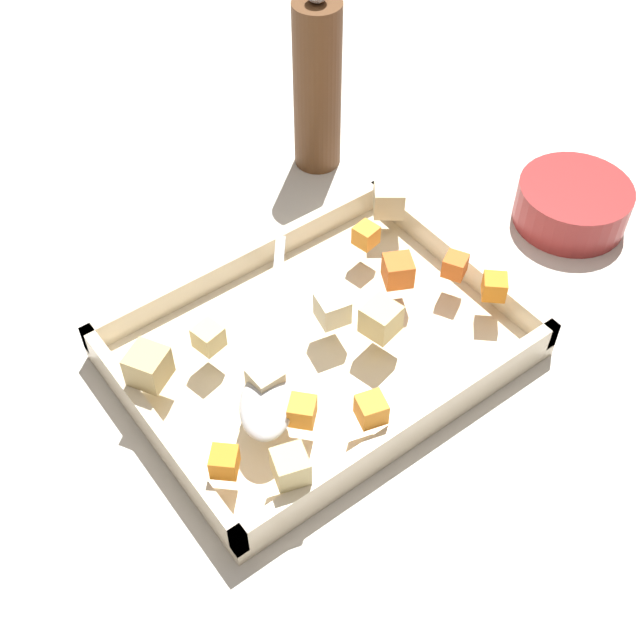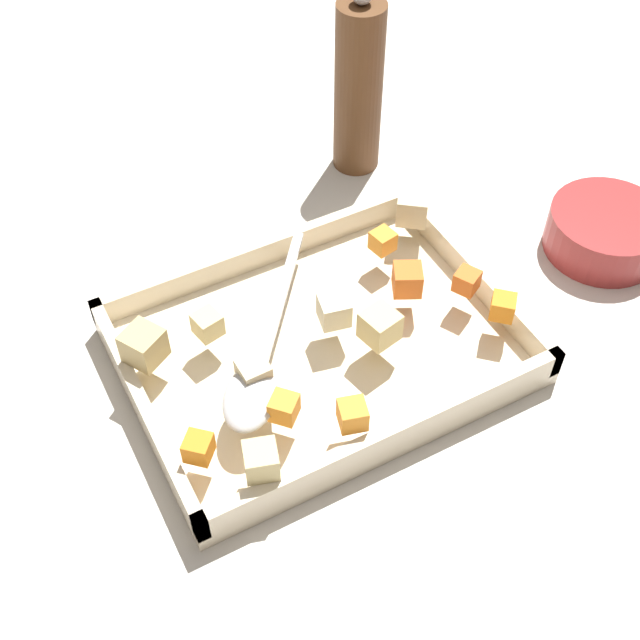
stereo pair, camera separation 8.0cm
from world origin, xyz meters
The scene contains 19 objects.
ground_plane centered at (0.00, 0.00, 0.00)m, with size 4.00×4.00×0.00m, color beige.
baking_dish centered at (-0.01, 0.02, 0.01)m, with size 0.38×0.28×0.04m.
carrot_chunk_near_spoon centered at (-0.09, -0.06, 0.06)m, with size 0.02×0.02×0.02m, color orange.
carrot_chunk_far_left centered at (0.10, 0.08, 0.06)m, with size 0.02×0.02×0.02m, color orange.
carrot_chunk_corner_ne centered at (-0.17, -0.06, 0.06)m, with size 0.02×0.02×0.02m, color orange.
carrot_chunk_under_handle centered at (-0.04, -0.09, 0.06)m, with size 0.02×0.02×0.02m, color orange.
carrot_chunk_back_center centered at (0.09, 0.02, 0.06)m, with size 0.03×0.03×0.03m, color orange.
carrot_chunk_center centered at (0.14, -0.01, 0.06)m, with size 0.02×0.02×0.02m, color orange.
carrot_chunk_near_right centered at (0.15, -0.05, 0.06)m, with size 0.02×0.02×0.02m, color orange.
potato_chunk_heap_top centered at (-0.09, -0.01, 0.06)m, with size 0.03×0.03×0.03m, color beige.
potato_chunk_mid_left centered at (-0.17, 0.06, 0.06)m, with size 0.03×0.03×0.03m, color tan.
potato_chunk_front_center centered at (-0.13, -0.10, 0.06)m, with size 0.03×0.03×0.03m, color #E0CC89.
potato_chunk_corner_se centered at (0.03, -0.02, 0.06)m, with size 0.03×0.03×0.03m, color #E0CC89.
potato_chunk_rim_edge centered at (-0.11, 0.06, 0.06)m, with size 0.02×0.02×0.02m, color #E0CC89.
potato_chunk_near_left centered at (0.15, 0.11, 0.06)m, with size 0.03×0.03×0.03m, color beige.
potato_chunk_corner_nw centered at (0.01, 0.02, 0.06)m, with size 0.03×0.03×0.03m, color beige.
serving_spoon centered at (-0.10, -0.02, 0.05)m, with size 0.18×0.22×0.02m.
pepper_mill centered at (0.18, 0.27, 0.11)m, with size 0.06×0.06×0.23m.
small_prep_bowl centered at (0.34, 0.01, 0.02)m, with size 0.13×0.13×0.05m, color maroon.
Camera 2 is at (-0.26, -0.44, 0.66)m, focal length 46.81 mm.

